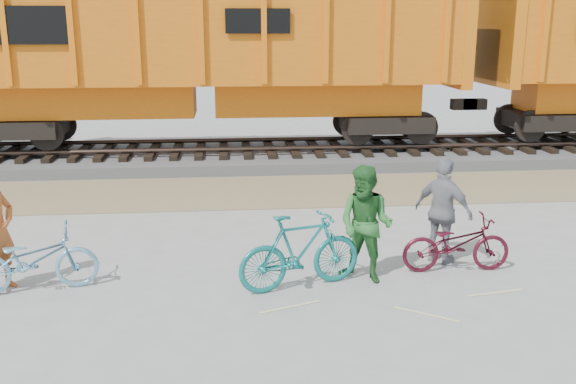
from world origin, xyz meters
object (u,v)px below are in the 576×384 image
at_px(bicycle_maroon, 456,244).
at_px(person_woman, 443,211).
at_px(bicycle_blue, 32,260).
at_px(person_man, 366,224).
at_px(hopper_car_center, 204,53).
at_px(bicycle_teal, 300,251).

relative_size(bicycle_maroon, person_woman, 0.99).
distance_m(bicycle_maroon, person_woman, 0.58).
bearing_deg(bicycle_blue, bicycle_maroon, -99.67).
xyz_separation_m(person_man, person_woman, (1.40, 0.64, -0.02)).
height_order(hopper_car_center, person_man, hopper_car_center).
height_order(bicycle_teal, bicycle_maroon, bicycle_teal).
bearing_deg(bicycle_teal, bicycle_blue, 69.60).
bearing_deg(hopper_car_center, person_woman, -64.09).
height_order(hopper_car_center, bicycle_teal, hopper_car_center).
xyz_separation_m(bicycle_teal, person_woman, (2.40, 0.84, 0.29)).
height_order(bicycle_teal, person_man, person_man).
bearing_deg(person_woman, bicycle_blue, 53.74).
bearing_deg(bicycle_teal, person_woman, -87.52).
relative_size(bicycle_blue, bicycle_maroon, 1.07).
relative_size(bicycle_teal, bicycle_maroon, 1.12).
height_order(bicycle_maroon, person_woman, person_woman).
height_order(bicycle_blue, person_man, person_man).
xyz_separation_m(bicycle_maroon, person_woman, (-0.10, 0.40, 0.41)).
bearing_deg(bicycle_maroon, bicycle_teal, 100.47).
bearing_deg(person_woman, person_man, 72.90).
bearing_deg(person_man, bicycle_teal, -133.82).
bearing_deg(person_woman, hopper_car_center, -15.87).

